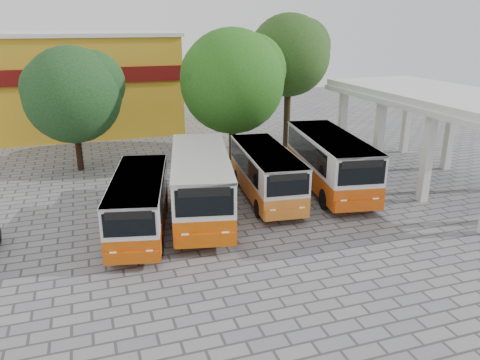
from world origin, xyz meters
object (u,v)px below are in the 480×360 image
object	(u,v)px
bus_far_left	(139,201)
bus_centre_right	(266,171)
bus_centre_left	(201,181)
bus_far_right	(330,159)

from	to	relation	value
bus_far_left	bus_centre_right	xyz separation A→B (m)	(6.97, 2.17, 0.06)
bus_centre_left	bus_centre_right	size ratio (longest dim) A/B	1.17
bus_far_left	bus_far_right	xyz separation A→B (m)	(10.90, 2.38, 0.30)
bus_centre_right	bus_far_right	xyz separation A→B (m)	(3.94, 0.20, 0.24)
bus_centre_right	bus_far_right	size ratio (longest dim) A/B	0.86
bus_far_right	bus_centre_left	bearing A→B (deg)	-160.87
bus_centre_left	bus_centre_right	bearing A→B (deg)	28.50
bus_centre_left	bus_far_right	distance (m)	7.92
bus_far_left	bus_centre_right	bearing A→B (deg)	29.54
bus_far_left	bus_centre_left	bearing A→B (deg)	30.31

